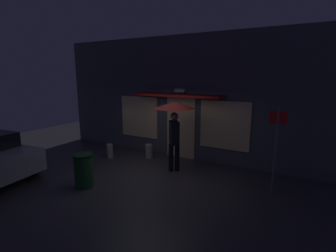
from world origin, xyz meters
name	(u,v)px	position (x,y,z in m)	size (l,w,h in m)	color
ground_plane	(147,177)	(0.00, 0.00, 0.00)	(18.00, 18.00, 0.00)	#38353A
building_facade	(183,98)	(0.00, 2.34, 2.15)	(10.58, 1.00, 4.33)	#4C4C56
person_with_umbrella	(174,116)	(0.44, 0.86, 1.77)	(1.23, 1.23, 2.19)	black
street_sign_post	(276,146)	(3.36, 0.74, 1.27)	(0.40, 0.07, 2.22)	#595B60
sidewalk_bollard	(149,151)	(-0.95, 1.52, 0.25)	(0.26, 0.26, 0.50)	#9E998E
sidewalk_bollard_2	(110,151)	(-2.19, 0.81, 0.26)	(0.22, 0.22, 0.52)	#9E998E
trash_bin	(84,170)	(-1.14, -1.35, 0.46)	(0.52, 0.52, 0.92)	#1E4C23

